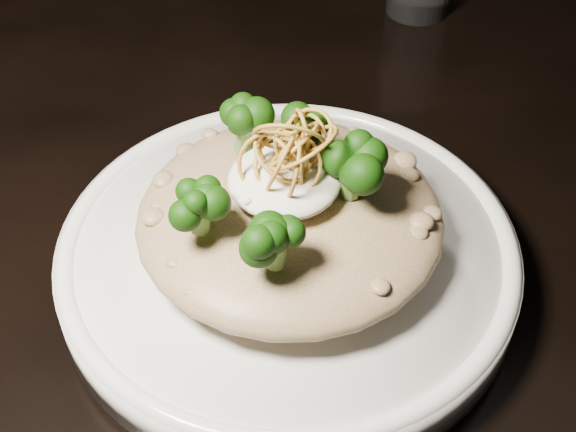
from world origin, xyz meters
name	(u,v)px	position (x,y,z in m)	size (l,w,h in m)	color
table	(303,278)	(0.00, 0.00, 0.67)	(1.10, 0.80, 0.75)	black
plate	(288,259)	(0.00, -0.07, 0.77)	(0.30, 0.30, 0.03)	white
risotto	(290,217)	(0.00, -0.07, 0.80)	(0.19, 0.19, 0.04)	brown
broccoli	(280,163)	(-0.01, -0.07, 0.85)	(0.15, 0.15, 0.06)	black
cheese	(284,180)	(-0.01, -0.07, 0.83)	(0.07, 0.07, 0.02)	white
shallots	(286,138)	(-0.01, -0.06, 0.86)	(0.06, 0.06, 0.04)	brown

